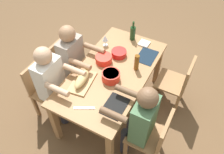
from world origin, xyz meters
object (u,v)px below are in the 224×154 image
(wine_bottle, at_px, (133,33))
(wine_glass, at_px, (105,39))
(diner_near_left, at_px, (140,119))
(chair_far_center, at_px, (65,66))
(bread_loaf, at_px, (82,79))
(chair_far_left, at_px, (45,87))
(dining_table, at_px, (112,76))
(beer_bottle, at_px, (137,62))
(cutting_board, at_px, (82,82))
(diner_far_center, at_px, (74,59))
(chair_near_right, at_px, (178,82))
(chair_near_left, at_px, (153,136))
(serving_bowl_fruit, at_px, (119,53))
(napkin_stack, at_px, (144,43))
(serving_bowl_pasta, at_px, (104,59))
(serving_bowl_greens, at_px, (111,76))
(diner_far_left, at_px, (53,81))

(wine_bottle, bearing_deg, wine_glass, 137.47)
(diner_near_left, bearing_deg, chair_far_center, 71.18)
(bread_loaf, xyz_separation_m, wine_bottle, (1.04, -0.18, 0.04))
(chair_far_left, bearing_deg, dining_table, -59.05)
(dining_table, relative_size, beer_bottle, 7.57)
(cutting_board, xyz_separation_m, beer_bottle, (0.51, -0.47, 0.10))
(dining_table, height_order, wine_glass, wine_glass)
(diner_far_center, relative_size, wine_bottle, 4.14)
(chair_near_right, bearing_deg, chair_far_left, 120.95)
(dining_table, relative_size, chair_near_left, 1.96)
(dining_table, relative_size, wine_glass, 10.04)
(dining_table, distance_m, serving_bowl_fruit, 0.33)
(wine_glass, relative_size, napkin_stack, 1.19)
(chair_far_center, height_order, serving_bowl_pasta, chair_far_center)
(chair_far_center, bearing_deg, chair_near_left, -106.69)
(serving_bowl_pasta, relative_size, bread_loaf, 0.67)
(dining_table, relative_size, serving_bowl_pasta, 7.79)
(beer_bottle, height_order, napkin_stack, beer_bottle)
(serving_bowl_fruit, height_order, serving_bowl_greens, serving_bowl_greens)
(serving_bowl_pasta, xyz_separation_m, serving_bowl_greens, (-0.23, -0.23, 0.01))
(dining_table, bearing_deg, bread_loaf, 146.57)
(cutting_board, distance_m, napkin_stack, 1.08)
(chair_far_center, relative_size, serving_bowl_fruit, 4.24)
(diner_far_center, xyz_separation_m, wine_glass, (0.40, -0.26, 0.16))
(wine_bottle, bearing_deg, chair_far_left, 148.25)
(serving_bowl_pasta, bearing_deg, chair_near_right, -69.13)
(dining_table, xyz_separation_m, chair_near_right, (0.46, -0.76, -0.17))
(diner_far_left, bearing_deg, chair_near_left, -90.00)
(dining_table, bearing_deg, diner_near_left, -128.28)
(dining_table, bearing_deg, diner_far_left, 128.28)
(chair_near_left, bearing_deg, chair_far_center, 73.31)
(chair_far_center, bearing_deg, cutting_board, -121.66)
(napkin_stack, bearing_deg, beer_bottle, -168.85)
(diner_far_left, distance_m, cutting_board, 0.38)
(chair_near_left, xyz_separation_m, serving_bowl_greens, (0.33, 0.71, 0.32))
(chair_near_left, distance_m, wine_glass, 1.43)
(cutting_board, relative_size, wine_glass, 2.41)
(serving_bowl_pasta, relative_size, cutting_board, 0.53)
(chair_far_left, bearing_deg, napkin_stack, -38.82)
(napkin_stack, bearing_deg, diner_far_center, 132.87)
(serving_bowl_pasta, bearing_deg, diner_near_left, -126.50)
(serving_bowl_pasta, bearing_deg, cutting_board, 173.86)
(serving_bowl_fruit, bearing_deg, beer_bottle, -112.20)
(chair_near_left, xyz_separation_m, diner_near_left, (0.00, 0.18, 0.21))
(dining_table, bearing_deg, serving_bowl_pasta, 60.06)
(cutting_board, height_order, beer_bottle, beer_bottle)
(diner_far_left, distance_m, serving_bowl_fruit, 0.93)
(diner_far_center, relative_size, chair_far_left, 1.41)
(chair_near_left, relative_size, napkin_stack, 6.07)
(chair_near_right, bearing_deg, serving_bowl_greens, 129.60)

